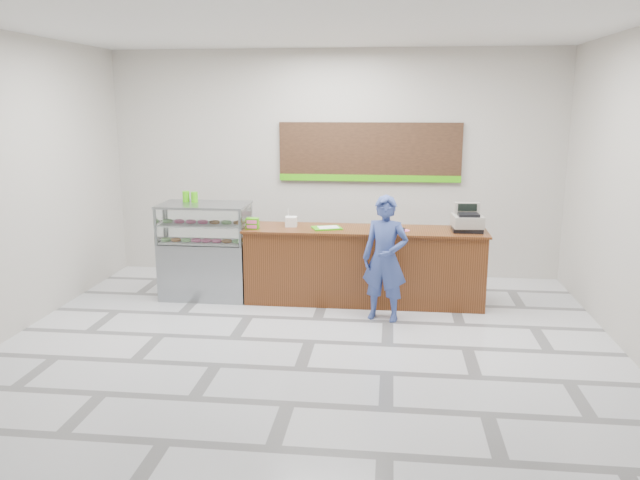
# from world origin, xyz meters

# --- Properties ---
(floor) EXTENTS (7.00, 7.00, 0.00)m
(floor) POSITION_xyz_m (0.00, 0.00, 0.00)
(floor) COLOR silver
(floor) RESTS_ON ground
(back_wall) EXTENTS (7.00, 0.00, 7.00)m
(back_wall) POSITION_xyz_m (0.00, 3.00, 1.75)
(back_wall) COLOR #BCB6AC
(back_wall) RESTS_ON floor
(ceiling) EXTENTS (7.00, 7.00, 0.00)m
(ceiling) POSITION_xyz_m (0.00, 0.00, 3.50)
(ceiling) COLOR silver
(ceiling) RESTS_ON back_wall
(sales_counter) EXTENTS (3.26, 0.76, 1.03)m
(sales_counter) POSITION_xyz_m (0.55, 1.55, 0.52)
(sales_counter) COLOR brown
(sales_counter) RESTS_ON floor
(display_case) EXTENTS (1.22, 0.72, 1.33)m
(display_case) POSITION_xyz_m (-1.67, 1.55, 0.68)
(display_case) COLOR gray
(display_case) RESTS_ON floor
(menu_board) EXTENTS (2.80, 0.06, 0.90)m
(menu_board) POSITION_xyz_m (0.55, 2.96, 1.93)
(menu_board) COLOR black
(menu_board) RESTS_ON back_wall
(cash_register) EXTENTS (0.41, 0.43, 0.37)m
(cash_register) POSITION_xyz_m (1.90, 1.56, 1.17)
(cash_register) COLOR black
(cash_register) RESTS_ON sales_counter
(card_terminal) EXTENTS (0.11, 0.17, 0.04)m
(card_terminal) POSITION_xyz_m (1.04, 1.40, 1.05)
(card_terminal) COLOR black
(card_terminal) RESTS_ON sales_counter
(serving_tray) EXTENTS (0.45, 0.39, 0.02)m
(serving_tray) POSITION_xyz_m (0.04, 1.50, 1.04)
(serving_tray) COLOR #3FBF0F
(serving_tray) RESTS_ON sales_counter
(napkin_box) EXTENTS (0.17, 0.17, 0.13)m
(napkin_box) POSITION_xyz_m (-0.46, 1.60, 1.10)
(napkin_box) COLOR white
(napkin_box) RESTS_ON sales_counter
(straw_cup) EXTENTS (0.08, 0.08, 0.12)m
(straw_cup) POSITION_xyz_m (-0.52, 1.72, 1.09)
(straw_cup) COLOR silver
(straw_cup) RESTS_ON sales_counter
(promo_box) EXTENTS (0.17, 0.11, 0.15)m
(promo_box) POSITION_xyz_m (-0.95, 1.37, 1.10)
(promo_box) COLOR #42BB0B
(promo_box) RESTS_ON sales_counter
(donut_decal) EXTENTS (0.17, 0.17, 0.00)m
(donut_decal) POSITION_xyz_m (1.07, 1.48, 1.03)
(donut_decal) COLOR pink
(donut_decal) RESTS_ON sales_counter
(green_cup_left) EXTENTS (0.10, 0.10, 0.15)m
(green_cup_left) POSITION_xyz_m (-1.97, 1.69, 1.41)
(green_cup_left) COLOR #42BB0B
(green_cup_left) RESTS_ON display_case
(green_cup_right) EXTENTS (0.09, 0.09, 0.15)m
(green_cup_right) POSITION_xyz_m (-1.84, 1.67, 1.40)
(green_cup_right) COLOR #42BB0B
(green_cup_right) RESTS_ON display_case
(customer) EXTENTS (0.66, 0.51, 1.58)m
(customer) POSITION_xyz_m (0.84, 0.88, 0.79)
(customer) COLOR #334588
(customer) RESTS_ON floor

